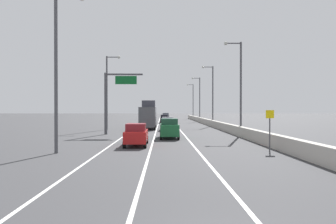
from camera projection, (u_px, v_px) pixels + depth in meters
name	position (u px, v px, depth m)	size (l,w,h in m)	color
ground_plane	(168.00, 123.00, 70.08)	(320.00, 320.00, 0.00)	#38383A
lane_stripe_left	(140.00, 125.00, 60.99)	(0.16, 130.00, 0.00)	silver
lane_stripe_center	(158.00, 125.00, 61.05)	(0.16, 130.00, 0.00)	silver
lane_stripe_right	(176.00, 125.00, 61.11)	(0.16, 130.00, 0.00)	silver
jersey_barrier_right	(223.00, 126.00, 46.21)	(0.60, 120.00, 1.10)	#B2ADA3
overhead_sign_gantry	(112.00, 96.00, 38.54)	(4.68, 0.36, 7.50)	#47474C
speed_advisory_sign	(270.00, 127.00, 23.41)	(0.60, 0.11, 3.00)	#4C4C51
lamp_post_right_second	(239.00, 82.00, 37.37)	(2.14, 0.44, 11.05)	#4C4C51
lamp_post_right_third	(211.00, 92.00, 58.42)	(2.14, 0.44, 11.05)	#4C4C51
lamp_post_right_fourth	(199.00, 96.00, 79.48)	(2.14, 0.44, 11.05)	#4C4C51
lamp_post_right_fifth	(192.00, 99.00, 100.55)	(2.14, 0.44, 11.05)	#4C4C51
lamp_post_left_near	(59.00, 63.00, 22.03)	(2.14, 0.44, 11.05)	#4C4C51
lamp_post_left_mid	(108.00, 88.00, 47.28)	(2.14, 0.44, 11.05)	#4C4C51
car_black_0	(164.00, 119.00, 70.41)	(1.86, 4.48, 1.85)	black
car_gray_1	(166.00, 117.00, 85.97)	(1.97, 4.17, 2.05)	slate
car_red_2	(136.00, 135.00, 26.61)	(1.88, 4.53, 1.88)	red
car_white_3	(145.00, 116.00, 95.12)	(2.04, 4.33, 1.92)	white
car_green_4	(169.00, 128.00, 33.32)	(2.01, 4.65, 2.10)	#196033
car_silver_5	(168.00, 124.00, 46.21)	(1.90, 4.67, 1.93)	#B7B7BC
box_truck	(148.00, 116.00, 49.88)	(2.48, 8.77, 4.48)	#4C4C51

